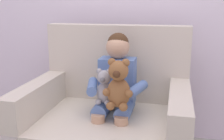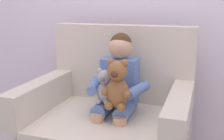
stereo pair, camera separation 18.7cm
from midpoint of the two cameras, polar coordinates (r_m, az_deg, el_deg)
name	(u,v)px [view 2 (the right image)]	position (r m, az deg, el deg)	size (l,w,h in m)	color
armchair	(110,125)	(2.13, 2.11, -11.19)	(1.15, 0.90, 1.04)	beige
seated_child	(117,85)	(2.02, 3.77, -3.10)	(0.45, 0.39, 0.82)	#597AB7
plush_grey	(104,87)	(1.92, 1.22, -3.57)	(0.15, 0.12, 0.25)	#9E9EA3
plush_brown	(117,86)	(1.82, 4.03, -3.21)	(0.20, 0.16, 0.34)	brown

